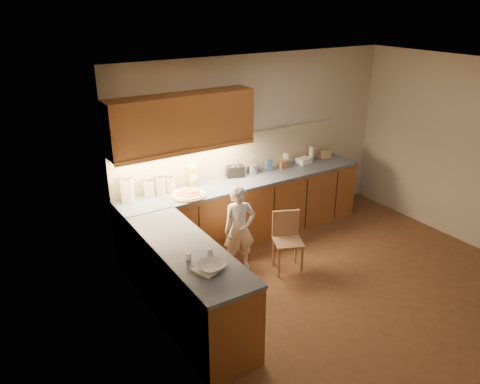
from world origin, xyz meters
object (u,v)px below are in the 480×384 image
(child, at_px, (239,229))
(toaster, at_px, (235,171))
(pizza_on_board, at_px, (189,194))
(wooden_chair, at_px, (287,237))
(oil_jug, at_px, (193,176))

(child, height_order, toaster, child)
(pizza_on_board, xyz_separation_m, wooden_chair, (0.94, -0.90, -0.48))
(pizza_on_board, height_order, toaster, pizza_on_board)
(wooden_chair, bearing_deg, pizza_on_board, 159.47)
(toaster, bearing_deg, wooden_chair, -69.95)
(pizza_on_board, distance_m, child, 0.80)
(wooden_chair, xyz_separation_m, oil_jug, (-0.74, 1.18, 0.61))
(pizza_on_board, distance_m, wooden_chair, 1.39)
(toaster, bearing_deg, oil_jug, -162.87)
(pizza_on_board, xyz_separation_m, toaster, (0.88, 0.28, 0.06))
(pizza_on_board, distance_m, oil_jug, 0.36)
(oil_jug, relative_size, toaster, 1.11)
(pizza_on_board, bearing_deg, toaster, 17.36)
(child, relative_size, oil_jug, 3.69)
(pizza_on_board, bearing_deg, child, -54.82)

